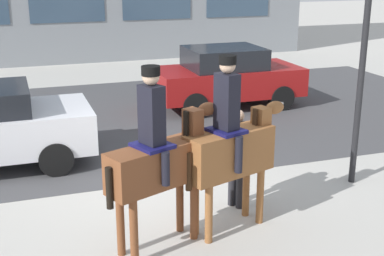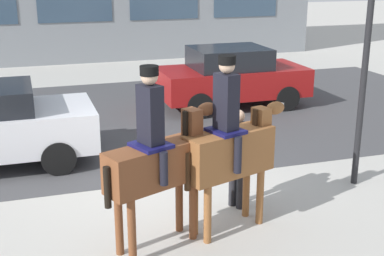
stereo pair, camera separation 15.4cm
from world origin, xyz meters
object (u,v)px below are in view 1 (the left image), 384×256
at_px(mounted_horse_companion, 231,146).
at_px(traffic_light, 367,24).
at_px(pedestrian_bystander, 237,151).
at_px(street_car_far_lane, 226,76).
at_px(mounted_horse_lead, 159,159).

bearing_deg(mounted_horse_companion, traffic_light, -0.75).
bearing_deg(traffic_light, mounted_horse_companion, -162.38).
bearing_deg(traffic_light, pedestrian_bystander, -173.91).
height_order(pedestrian_bystander, street_car_far_lane, pedestrian_bystander).
relative_size(mounted_horse_lead, street_car_far_lane, 0.65).
bearing_deg(street_car_far_lane, mounted_horse_companion, -112.05).
height_order(mounted_horse_lead, pedestrian_bystander, mounted_horse_lead).
xyz_separation_m(mounted_horse_lead, pedestrian_bystander, (1.48, 0.80, -0.34)).
relative_size(pedestrian_bystander, traffic_light, 0.39).
xyz_separation_m(mounted_horse_companion, street_car_far_lane, (2.64, 6.52, -0.45)).
bearing_deg(street_car_far_lane, pedestrian_bystander, -111.05).
xyz_separation_m(mounted_horse_lead, street_car_far_lane, (3.75, 6.69, -0.46)).
relative_size(street_car_far_lane, traffic_light, 0.94).
height_order(mounted_horse_companion, pedestrian_bystander, mounted_horse_companion).
bearing_deg(pedestrian_bystander, street_car_far_lane, -139.49).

